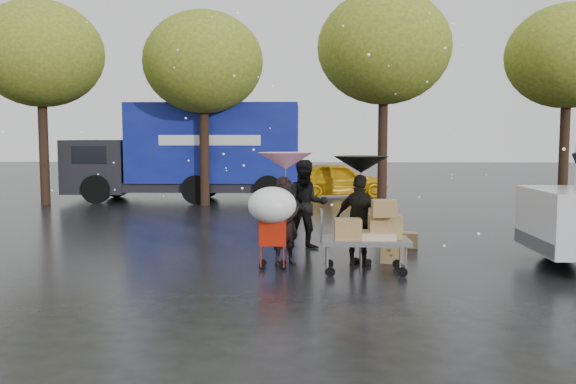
{
  "coord_description": "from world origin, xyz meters",
  "views": [
    {
      "loc": [
        -0.02,
        -10.51,
        2.33
      ],
      "look_at": [
        -0.38,
        1.0,
        1.28
      ],
      "focal_mm": 38.0,
      "sensor_mm": 36.0,
      "label": 1
    }
  ],
  "objects_px": {
    "person_pink": "(286,221)",
    "shopping_cart": "(272,210)",
    "person_black": "(360,220)",
    "yellow_taxi": "(336,179)",
    "blue_truck": "(192,152)",
    "vendor_cart": "(370,231)"
  },
  "relations": [
    {
      "from": "person_pink",
      "to": "shopping_cart",
      "type": "distance_m",
      "value": 0.57
    },
    {
      "from": "person_pink",
      "to": "person_black",
      "type": "relative_size",
      "value": 0.97
    },
    {
      "from": "person_black",
      "to": "yellow_taxi",
      "type": "distance_m",
      "value": 12.54
    },
    {
      "from": "person_pink",
      "to": "shopping_cart",
      "type": "xyz_separation_m",
      "value": [
        -0.22,
        -0.46,
        0.26
      ]
    },
    {
      "from": "person_pink",
      "to": "person_black",
      "type": "bearing_deg",
      "value": -39.3
    },
    {
      "from": "blue_truck",
      "to": "shopping_cart",
      "type": "bearing_deg",
      "value": -72.83
    },
    {
      "from": "yellow_taxi",
      "to": "vendor_cart",
      "type": "bearing_deg",
      "value": 163.56
    },
    {
      "from": "vendor_cart",
      "to": "blue_truck",
      "type": "height_order",
      "value": "blue_truck"
    },
    {
      "from": "person_pink",
      "to": "yellow_taxi",
      "type": "xyz_separation_m",
      "value": [
        1.49,
        12.5,
        -0.13
      ]
    },
    {
      "from": "shopping_cart",
      "to": "yellow_taxi",
      "type": "distance_m",
      "value": 13.08
    },
    {
      "from": "yellow_taxi",
      "to": "blue_truck",
      "type": "bearing_deg",
      "value": 88.74
    },
    {
      "from": "person_black",
      "to": "vendor_cart",
      "type": "xyz_separation_m",
      "value": [
        0.11,
        -0.58,
        -0.1
      ]
    },
    {
      "from": "vendor_cart",
      "to": "yellow_taxi",
      "type": "relative_size",
      "value": 0.38
    },
    {
      "from": "person_pink",
      "to": "yellow_taxi",
      "type": "relative_size",
      "value": 0.4
    },
    {
      "from": "blue_truck",
      "to": "yellow_taxi",
      "type": "distance_m",
      "value": 5.57
    },
    {
      "from": "vendor_cart",
      "to": "yellow_taxi",
      "type": "bearing_deg",
      "value": 89.86
    },
    {
      "from": "person_black",
      "to": "vendor_cart",
      "type": "height_order",
      "value": "person_black"
    },
    {
      "from": "person_pink",
      "to": "vendor_cart",
      "type": "relative_size",
      "value": 1.06
    },
    {
      "from": "person_pink",
      "to": "person_black",
      "type": "height_order",
      "value": "person_black"
    },
    {
      "from": "person_black",
      "to": "vendor_cart",
      "type": "relative_size",
      "value": 1.09
    },
    {
      "from": "person_pink",
      "to": "vendor_cart",
      "type": "bearing_deg",
      "value": -60.53
    },
    {
      "from": "blue_truck",
      "to": "person_black",
      "type": "bearing_deg",
      "value": -65.22
    }
  ]
}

